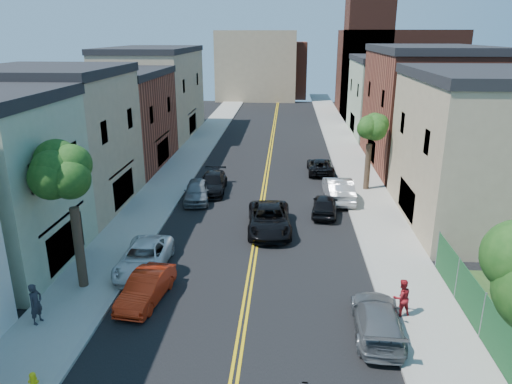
% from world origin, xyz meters
% --- Properties ---
extents(sidewalk_left, '(3.20, 100.00, 0.15)m').
position_xyz_m(sidewalk_left, '(-7.90, 40.00, 0.07)').
color(sidewalk_left, gray).
rests_on(sidewalk_left, ground).
extents(sidewalk_right, '(3.20, 100.00, 0.15)m').
position_xyz_m(sidewalk_right, '(7.90, 40.00, 0.07)').
color(sidewalk_right, gray).
rests_on(sidewalk_right, ground).
extents(curb_left, '(0.30, 100.00, 0.15)m').
position_xyz_m(curb_left, '(-6.15, 40.00, 0.07)').
color(curb_left, gray).
rests_on(curb_left, ground).
extents(curb_right, '(0.30, 100.00, 0.15)m').
position_xyz_m(curb_right, '(6.15, 40.00, 0.07)').
color(curb_right, gray).
rests_on(curb_right, ground).
extents(bldg_left_tan_near, '(9.00, 10.00, 9.00)m').
position_xyz_m(bldg_left_tan_near, '(-14.00, 25.00, 4.50)').
color(bldg_left_tan_near, '#998466').
rests_on(bldg_left_tan_near, ground).
extents(bldg_left_brick, '(9.00, 12.00, 8.00)m').
position_xyz_m(bldg_left_brick, '(-14.00, 36.00, 4.00)').
color(bldg_left_brick, brown).
rests_on(bldg_left_brick, ground).
extents(bldg_left_tan_far, '(9.00, 16.00, 9.50)m').
position_xyz_m(bldg_left_tan_far, '(-14.00, 50.00, 4.75)').
color(bldg_left_tan_far, '#998466').
rests_on(bldg_left_tan_far, ground).
extents(bldg_right_tan, '(9.00, 12.00, 9.00)m').
position_xyz_m(bldg_right_tan, '(14.00, 24.00, 4.50)').
color(bldg_right_tan, '#998466').
rests_on(bldg_right_tan, ground).
extents(bldg_right_brick, '(9.00, 14.00, 10.00)m').
position_xyz_m(bldg_right_brick, '(14.00, 38.00, 5.00)').
color(bldg_right_brick, brown).
rests_on(bldg_right_brick, ground).
extents(bldg_right_palegrn, '(9.00, 12.00, 8.50)m').
position_xyz_m(bldg_right_palegrn, '(14.00, 52.00, 4.25)').
color(bldg_right_palegrn, gray).
rests_on(bldg_right_palegrn, ground).
extents(church, '(16.20, 14.20, 22.60)m').
position_xyz_m(church, '(16.33, 67.07, 7.24)').
color(church, '#4C2319').
rests_on(church, ground).
extents(backdrop_left, '(14.00, 8.00, 12.00)m').
position_xyz_m(backdrop_left, '(-4.00, 82.00, 6.00)').
color(backdrop_left, '#998466').
rests_on(backdrop_left, ground).
extents(backdrop_center, '(10.00, 8.00, 10.00)m').
position_xyz_m(backdrop_center, '(0.00, 86.00, 5.00)').
color(backdrop_center, brown).
rests_on(backdrop_center, ground).
extents(fence_right, '(0.04, 15.00, 1.90)m').
position_xyz_m(fence_right, '(9.50, 9.50, 1.10)').
color(fence_right, '#143F1E').
rests_on(fence_right, sidewalk_right).
extents(tree_left_mid, '(5.20, 5.20, 9.29)m').
position_xyz_m(tree_left_mid, '(-7.88, 14.01, 6.58)').
color(tree_left_mid, '#36241B').
rests_on(tree_left_mid, sidewalk_left).
extents(tree_right_far, '(4.40, 4.40, 8.03)m').
position_xyz_m(tree_right_far, '(7.92, 30.01, 5.76)').
color(tree_right_far, '#36241B').
rests_on(tree_right_far, sidewalk_right).
extents(red_sedan, '(1.95, 4.20, 1.33)m').
position_xyz_m(red_sedan, '(-4.54, 13.05, 0.67)').
color(red_sedan, red).
rests_on(red_sedan, ground).
extents(white_pickup, '(2.43, 5.03, 1.38)m').
position_xyz_m(white_pickup, '(-5.50, 15.98, 0.69)').
color(white_pickup, silver).
rests_on(white_pickup, ground).
extents(grey_car_left, '(2.25, 4.55, 1.49)m').
position_xyz_m(grey_car_left, '(-4.73, 26.76, 0.75)').
color(grey_car_left, slate).
rests_on(grey_car_left, ground).
extents(black_car_left, '(2.18, 4.99, 1.43)m').
position_xyz_m(black_car_left, '(-3.92, 28.87, 0.71)').
color(black_car_left, black).
rests_on(black_car_left, ground).
extents(grey_car_right, '(2.16, 4.78, 1.36)m').
position_xyz_m(grey_car_right, '(5.50, 11.20, 0.68)').
color(grey_car_right, '#54585B').
rests_on(grey_car_right, ground).
extents(black_car_right, '(2.07, 4.22, 1.39)m').
position_xyz_m(black_car_right, '(4.34, 24.59, 0.69)').
color(black_car_right, black).
rests_on(black_car_right, ground).
extents(silver_car_right, '(2.03, 5.27, 1.71)m').
position_xyz_m(silver_car_right, '(5.50, 27.58, 0.86)').
color(silver_car_right, '#A6A9AE').
rests_on(silver_car_right, ground).
extents(dark_car_right_far, '(2.18, 4.62, 1.28)m').
position_xyz_m(dark_car_right_far, '(4.63, 34.66, 0.64)').
color(dark_car_right_far, black).
rests_on(dark_car_right_far, ground).
extents(black_suv_lane, '(2.92, 5.75, 1.56)m').
position_xyz_m(black_suv_lane, '(0.71, 21.54, 0.78)').
color(black_suv_lane, black).
rests_on(black_suv_lane, ground).
extents(pedestrian_left, '(0.56, 0.73, 1.78)m').
position_xyz_m(pedestrian_left, '(-8.52, 10.85, 1.04)').
color(pedestrian_left, '#23242A').
rests_on(pedestrian_left, sidewalk_left).
extents(pedestrian_right, '(0.97, 0.85, 1.67)m').
position_xyz_m(pedestrian_right, '(6.70, 12.43, 0.99)').
color(pedestrian_right, maroon).
rests_on(pedestrian_right, sidewalk_right).
extents(fire_hydrant, '(0.33, 0.33, 0.68)m').
position_xyz_m(fire_hydrant, '(-6.70, 7.00, 0.50)').
color(fire_hydrant, '#D2C30B').
rests_on(fire_hydrant, sidewalk_left).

